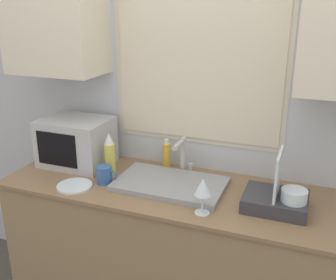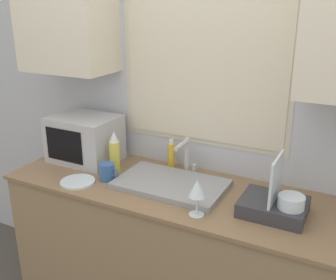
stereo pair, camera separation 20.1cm
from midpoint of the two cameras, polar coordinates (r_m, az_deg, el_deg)
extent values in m
cube|color=#8C7251|center=(2.38, 3.95, -17.18)|extent=(1.92, 0.61, 0.89)
cube|color=#846647|center=(2.14, 4.23, -7.35)|extent=(1.95, 0.64, 0.02)
cube|color=silver|center=(2.29, 7.81, 5.08)|extent=(6.00, 0.06, 2.60)
cube|color=beige|center=(2.21, 7.88, 12.16)|extent=(1.01, 0.01, 1.03)
cube|color=beige|center=(2.20, 7.85, 12.15)|extent=(0.95, 0.01, 0.97)
cube|color=beige|center=(2.45, -12.34, 18.71)|extent=(0.55, 0.32, 0.77)
cube|color=gray|center=(2.14, 3.11, -6.47)|extent=(0.59, 0.36, 0.03)
cylinder|color=#B7B7BC|center=(2.28, 5.32, -2.31)|extent=(0.03, 0.03, 0.22)
cylinder|color=#B7B7BC|center=(2.18, 4.65, -0.73)|extent=(0.03, 0.15, 0.03)
cylinder|color=#B7B7BC|center=(2.30, 6.41, -4.33)|extent=(0.02, 0.02, 0.06)
cube|color=#B2B2B7|center=(2.48, -9.71, 0.17)|extent=(0.41, 0.31, 0.29)
cube|color=black|center=(2.38, -12.54, -0.83)|extent=(0.26, 0.01, 0.20)
cube|color=#333338|center=(1.97, 17.92, -9.29)|extent=(0.30, 0.25, 0.07)
cube|color=silver|center=(1.91, 18.37, -5.47)|extent=(0.01, 0.22, 0.22)
cylinder|color=silver|center=(1.90, 20.41, -8.50)|extent=(0.12, 0.12, 0.06)
cylinder|color=#D8CC4C|center=(2.31, -5.27, -2.48)|extent=(0.06, 0.06, 0.18)
cone|color=silver|center=(2.26, -5.37, 0.45)|extent=(0.06, 0.06, 0.06)
cylinder|color=gold|center=(2.35, 2.95, -2.36)|extent=(0.05, 0.05, 0.15)
cylinder|color=white|center=(2.32, 2.99, -0.27)|extent=(0.03, 0.03, 0.03)
cylinder|color=#335999|center=(2.22, -6.27, -4.67)|extent=(0.09, 0.09, 0.10)
torus|color=#335999|center=(2.19, -5.16, -4.81)|extent=(0.05, 0.01, 0.05)
cylinder|color=silver|center=(1.90, 7.25, -10.72)|extent=(0.07, 0.07, 0.00)
cylinder|color=silver|center=(1.88, 7.31, -9.44)|extent=(0.01, 0.01, 0.09)
cone|color=silver|center=(1.83, 7.43, -7.01)|extent=(0.08, 0.08, 0.08)
cylinder|color=silver|center=(2.23, -10.46, -6.03)|extent=(0.19, 0.19, 0.01)
camera|label=1|loc=(0.10, -87.14, 1.02)|focal=42.00mm
camera|label=2|loc=(0.10, 92.86, -1.02)|focal=42.00mm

